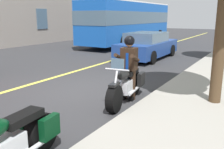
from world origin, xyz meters
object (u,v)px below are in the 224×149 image
Objects in this scene: rider_main at (129,62)px; motorcycle_parked at (9,144)px; bus_far at (129,21)px; car_silver at (147,46)px; motorcycle_main at (126,85)px.

rider_main reaches higher than motorcycle_parked.
car_silver is (5.79, 4.06, -1.18)m from bus_far.
motorcycle_main is at bearing 18.62° from car_silver.
motorcycle_main is 1.00× the size of motorcycle_parked.
car_silver is (-10.33, -2.27, 0.24)m from motorcycle_parked.
bus_far reaches higher than car_silver.
motorcycle_main is at bearing -179.69° from motorcycle_parked.
motorcycle_parked is (3.64, 0.02, 0.00)m from motorcycle_main.
bus_far is (-16.12, -6.33, 1.42)m from motorcycle_parked.
motorcycle_main is 0.48× the size of car_silver.
bus_far reaches higher than rider_main.
rider_main is at bearing 18.87° from car_silver.
bus_far is at bearing -152.94° from rider_main.
car_silver is at bearing 35.02° from bus_far.
car_silver is at bearing -161.38° from motorcycle_main.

